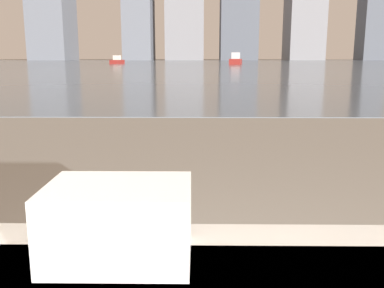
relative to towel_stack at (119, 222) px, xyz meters
The scene contains 5 objects.
towel_stack is the anchor object (origin of this frame).
harbor_water 61.09m from the towel_stack, 89.99° to the left, with size 180.00×110.00×0.01m.
harbor_boat_1 54.21m from the towel_stack, 84.73° to the left, with size 1.97×4.09×1.47m.
harbor_boat_2 59.35m from the towel_stack, 100.49° to the left, with size 1.59×3.13×1.12m.
skyline_tower_3 118.11m from the towel_stack, 84.57° to the left, with size 9.81×8.56×22.79m.
Camera 1 is at (0.15, 0.07, 0.98)m, focal length 40.00 mm.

